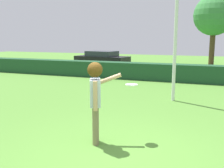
# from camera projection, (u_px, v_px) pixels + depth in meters

# --- Properties ---
(ground_plane) EXTENTS (60.00, 60.00, 0.00)m
(ground_plane) POSITION_uv_depth(u_px,v_px,m) (115.00, 154.00, 5.20)
(ground_plane) COLOR #4F8431
(person) EXTENTS (0.63, 0.76, 1.78)m
(person) POSITION_uv_depth(u_px,v_px,m) (96.00, 93.00, 5.56)
(person) COLOR #7C714F
(person) RESTS_ON ground
(frisbee) EXTENTS (0.27, 0.28, 0.03)m
(frisbee) POSITION_uv_depth(u_px,v_px,m) (131.00, 85.00, 5.82)
(frisbee) COLOR white
(hedge_row) EXTENTS (24.55, 0.90, 0.90)m
(hedge_row) POSITION_uv_depth(u_px,v_px,m) (177.00, 73.00, 13.74)
(hedge_row) COLOR #1E4829
(hedge_row) RESTS_ON ground
(parked_car_black) EXTENTS (4.42, 2.36, 1.25)m
(parked_car_black) POSITION_uv_depth(u_px,v_px,m) (102.00, 58.00, 20.36)
(parked_car_black) COLOR black
(parked_car_black) RESTS_ON ground
(willow_tree) EXTENTS (3.22, 3.22, 5.63)m
(willow_tree) POSITION_uv_depth(u_px,v_px,m) (214.00, 16.00, 20.79)
(willow_tree) COLOR #4F3922
(willow_tree) RESTS_ON ground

